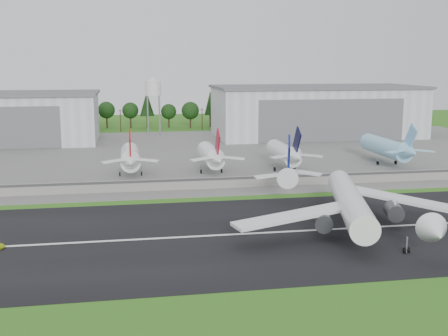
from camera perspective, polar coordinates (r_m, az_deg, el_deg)
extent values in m
plane|color=#286317|center=(111.76, 0.29, -8.41)|extent=(600.00, 600.00, 0.00)
cube|color=black|center=(121.10, -0.55, -6.86)|extent=(320.00, 60.00, 0.10)
cube|color=white|center=(121.08, -0.55, -6.84)|extent=(220.00, 1.00, 0.02)
cube|color=slate|center=(227.67, -5.04, 1.41)|extent=(320.00, 150.00, 0.10)
cube|color=gray|center=(163.78, -3.10, -1.61)|extent=(240.00, 0.50, 3.50)
cube|color=#38383A|center=(163.23, -3.09, -1.20)|extent=(240.00, 0.12, 0.70)
cube|color=silver|center=(285.84, 9.35, 5.61)|extent=(100.00, 45.00, 24.00)
cube|color=#595B60|center=(285.04, 9.43, 8.13)|extent=(102.00, 47.00, 1.20)
cube|color=#595B60|center=(264.83, 10.94, 4.75)|extent=(70.00, 0.30, 19.68)
cylinder|color=#99999E|center=(287.38, -7.73, 5.28)|extent=(0.50, 0.50, 20.00)
cylinder|color=#99999E|center=(293.63, -6.60, 5.42)|extent=(0.50, 0.50, 20.00)
cylinder|color=silver|center=(289.57, -7.22, 8.01)|extent=(8.00, 8.00, 7.00)
cone|color=silver|center=(289.40, -7.24, 8.94)|extent=(8.40, 8.40, 2.40)
cylinder|color=white|center=(127.37, 12.68, -3.37)|extent=(17.12, 43.98, 5.80)
cone|color=white|center=(109.45, 20.71, -6.13)|extent=(7.17, 7.31, 5.80)
cone|color=white|center=(148.37, 6.46, -0.72)|extent=(7.67, 10.13, 5.51)
cube|color=navy|center=(147.00, 6.60, 1.27)|extent=(2.98, 9.34, 11.13)
cube|color=white|center=(135.64, 18.22, -3.14)|extent=(24.17, 23.16, 2.65)
cylinder|color=#333338|center=(131.32, 16.86, -4.23)|extent=(5.11, 6.30, 3.80)
cube|color=white|center=(150.52, 8.18, -0.44)|extent=(9.29, 7.61, 0.98)
cube|color=white|center=(117.57, 7.43, -4.78)|extent=(28.50, 11.57, 2.65)
cylinder|color=#333338|center=(119.77, 10.03, -5.36)|extent=(5.11, 6.30, 3.80)
cube|color=white|center=(145.36, 4.88, -0.77)|extent=(9.15, 3.64, 0.98)
cube|color=#99999E|center=(125.51, 13.71, -5.76)|extent=(17.51, 31.57, 3.20)
cylinder|color=black|center=(128.46, 10.16, -5.63)|extent=(0.78, 1.55, 1.50)
cylinder|color=white|center=(186.46, -9.51, 1.14)|extent=(6.23, 24.00, 6.23)
cone|color=white|center=(171.01, -9.47, 0.62)|extent=(5.92, 7.00, 5.92)
cube|color=#A60E0C|center=(170.74, -9.53, 2.23)|extent=(0.45, 8.59, 10.02)
cylinder|color=#99999E|center=(185.32, -10.54, -0.41)|extent=(0.32, 0.32, 3.00)
cylinder|color=#99999E|center=(185.35, -8.38, -0.34)|extent=(0.32, 0.32, 3.00)
cylinder|color=black|center=(185.45, -10.54, -0.62)|extent=(0.40, 1.40, 1.40)
cylinder|color=white|center=(188.47, -1.39, 1.34)|extent=(5.97, 24.00, 5.97)
cone|color=white|center=(173.20, -0.64, 0.85)|extent=(5.67, 7.00, 5.67)
cube|color=#A50C24|center=(172.93, -0.67, 2.44)|extent=(0.45, 8.59, 10.02)
cylinder|color=#99999E|center=(186.82, -2.36, -0.14)|extent=(0.32, 0.32, 3.00)
cylinder|color=#99999E|center=(187.84, -0.24, -0.08)|extent=(0.32, 0.32, 3.00)
cylinder|color=black|center=(186.96, -2.36, -0.36)|extent=(0.40, 1.40, 1.40)
cylinder|color=white|center=(193.76, 6.05, 1.56)|extent=(6.11, 24.00, 6.11)
cone|color=white|center=(178.94, 7.40, 1.10)|extent=(5.81, 7.00, 5.81)
cube|color=black|center=(178.69, 7.39, 2.65)|extent=(0.45, 8.59, 10.02)
cylinder|color=#99999E|center=(191.71, 5.18, 0.10)|extent=(0.32, 0.32, 3.00)
cylinder|color=#99999E|center=(193.63, 7.18, 0.16)|extent=(0.32, 0.32, 3.00)
cylinder|color=black|center=(191.84, 5.17, -0.11)|extent=(0.40, 1.40, 1.40)
cylinder|color=#87C8E9|center=(212.51, 16.04, 2.06)|extent=(6.44, 30.00, 6.44)
cone|color=#87C8E9|center=(196.09, 18.39, 1.53)|extent=(6.12, 7.00, 6.12)
cube|color=#79B9F8|center=(195.86, 18.40, 2.94)|extent=(0.45, 8.59, 10.02)
cylinder|color=#99999E|center=(209.95, 15.35, 0.68)|extent=(0.32, 0.32, 3.00)
cylinder|color=#99999E|center=(213.01, 17.05, 0.73)|extent=(0.32, 0.32, 3.00)
cylinder|color=black|center=(210.07, 15.34, 0.50)|extent=(0.40, 1.40, 1.40)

